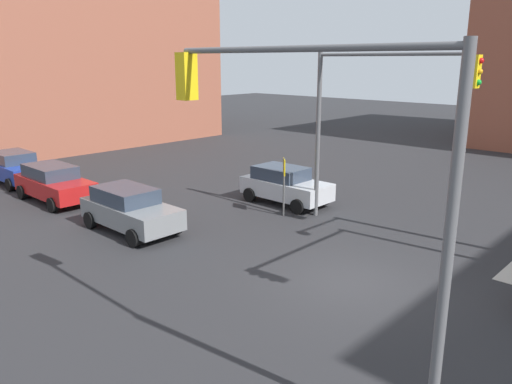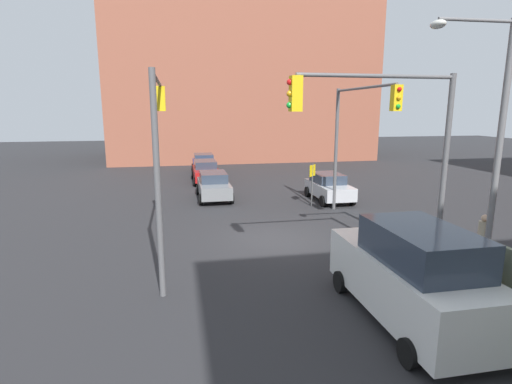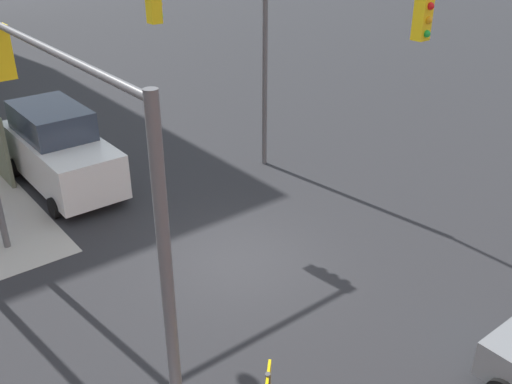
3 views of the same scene
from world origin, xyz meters
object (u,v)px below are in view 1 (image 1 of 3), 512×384
Objects in this scene: hatchback_blue at (15,167)px; traffic_signal_se_corner at (317,150)px; hatchback_gray at (130,209)px; sedan_silver at (285,185)px; hatchback_red at (54,183)px; traffic_signal_nw_corner at (373,104)px.

traffic_signal_se_corner is at bearing -7.60° from hatchback_blue.
hatchback_blue is 10.72m from hatchback_gray.
traffic_signal_se_corner is 11.45m from hatchback_gray.
hatchback_gray is (-1.81, -6.79, 0.00)m from sedan_silver.
traffic_signal_se_corner is at bearing -14.53° from hatchback_gray.
sedan_silver and hatchback_red have the same top height.
traffic_signal_nw_corner is 1.45× the size of hatchback_red.
hatchback_blue is (-21.16, 2.82, -3.84)m from traffic_signal_se_corner.
hatchback_gray is at bearing 0.61° from hatchback_red.
hatchback_blue and hatchback_gray have the same top height.
hatchback_red is (-16.43, 2.64, -3.84)m from traffic_signal_se_corner.
traffic_signal_nw_corner is 1.62× the size of hatchback_blue.
hatchback_gray is (5.99, 0.06, -0.00)m from hatchback_red.
hatchback_gray is at bearing -104.91° from sedan_silver.
hatchback_red is at bearing -2.19° from hatchback_blue.
hatchback_red is (-12.25, -6.36, -3.82)m from traffic_signal_nw_corner.
sedan_silver is at bearing 75.09° from hatchback_gray.
traffic_signal_nw_corner is 14.32m from hatchback_red.
hatchback_blue is 0.89× the size of hatchback_red.
hatchback_gray is (-6.26, -6.29, -3.83)m from traffic_signal_nw_corner.
traffic_signal_nw_corner reaches higher than hatchback_red.
traffic_signal_se_corner is at bearing -47.72° from sedan_silver.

